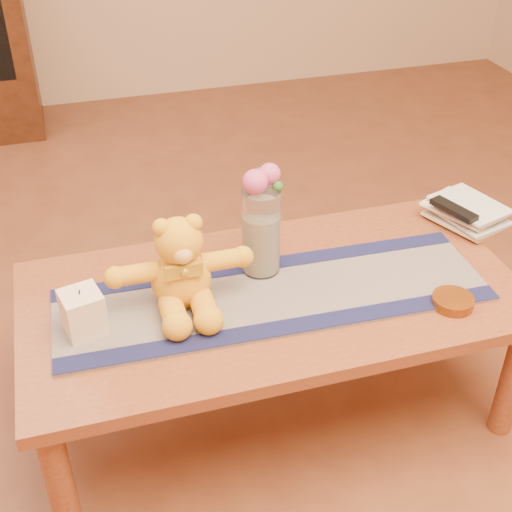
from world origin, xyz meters
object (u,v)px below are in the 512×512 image
object	(u,v)px
teddy_bear	(180,262)
amber_dish	(453,301)
tv_remote	(454,209)
pillar_candle	(83,312)
bronze_ball	(193,282)
glass_vase	(261,231)
book_bottom	(448,228)

from	to	relation	value
teddy_bear	amber_dish	size ratio (longest dim) A/B	3.26
teddy_bear	tv_remote	xyz separation A→B (m)	(0.89, 0.11, -0.05)
pillar_candle	tv_remote	xyz separation A→B (m)	(1.15, 0.16, 0.02)
teddy_bear	pillar_candle	world-z (taller)	teddy_bear
pillar_candle	amber_dish	world-z (taller)	pillar_candle
teddy_bear	bronze_ball	distance (m)	0.10
glass_vase	tv_remote	xyz separation A→B (m)	(0.64, 0.03, -0.05)
teddy_bear	amber_dish	distance (m)	0.75
glass_vase	tv_remote	bearing A→B (deg)	2.81
book_bottom	amber_dish	world-z (taller)	amber_dish
glass_vase	bronze_ball	xyz separation A→B (m)	(-0.21, -0.06, -0.09)
book_bottom	teddy_bear	bearing A→B (deg)	165.18
bronze_ball	book_bottom	world-z (taller)	bronze_ball
teddy_bear	bronze_ball	world-z (taller)	teddy_bear
pillar_candle	bronze_ball	size ratio (longest dim) A/B	1.51
teddy_bear	pillar_candle	xyz separation A→B (m)	(-0.27, -0.05, -0.07)
teddy_bear	amber_dish	world-z (taller)	teddy_bear
tv_remote	bronze_ball	bearing A→B (deg)	166.55
glass_vase	amber_dish	distance (m)	0.56
tv_remote	teddy_bear	bearing A→B (deg)	167.55
bronze_ball	tv_remote	distance (m)	0.86
pillar_candle	amber_dish	xyz separation A→B (m)	(0.97, -0.17, -0.05)
pillar_candle	tv_remote	world-z (taller)	pillar_candle
book_bottom	amber_dish	bearing A→B (deg)	-140.08
bronze_ball	tv_remote	size ratio (longest dim) A/B	0.48
teddy_bear	book_bottom	xyz separation A→B (m)	(0.88, 0.12, -0.12)
bronze_ball	tv_remote	world-z (taller)	tv_remote
pillar_candle	tv_remote	distance (m)	1.16
bronze_ball	pillar_candle	bearing A→B (deg)	-166.45
pillar_candle	glass_vase	bearing A→B (deg)	14.42
pillar_candle	glass_vase	distance (m)	0.54
bronze_ball	tv_remote	xyz separation A→B (m)	(0.85, 0.09, 0.04)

